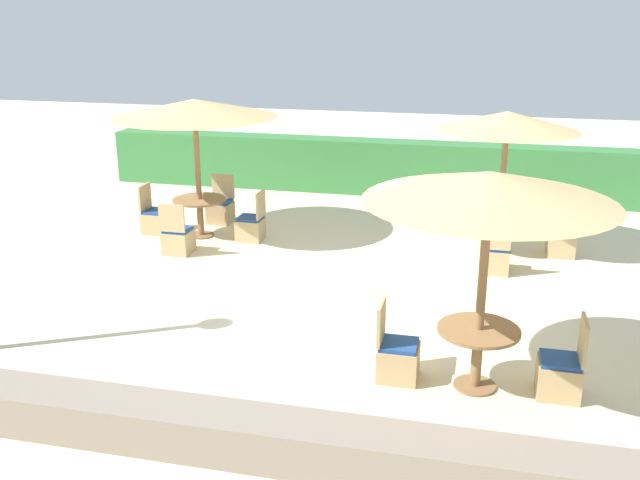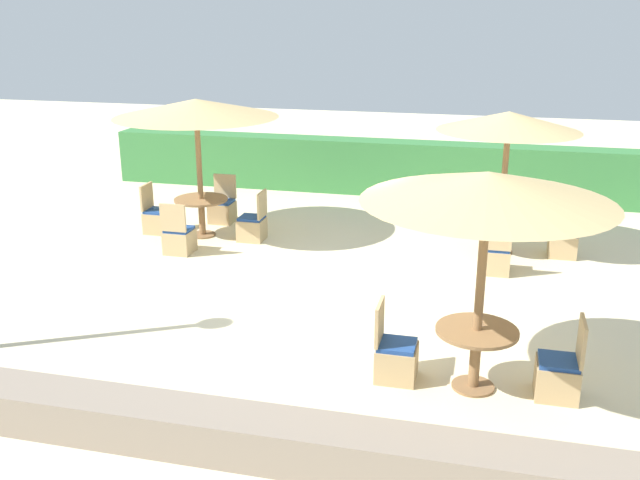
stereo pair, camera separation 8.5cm
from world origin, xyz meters
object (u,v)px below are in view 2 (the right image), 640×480
object	(u,v)px
patio_chair_back_right_south	(495,257)
round_table_back_left	(201,207)
round_table_back_right	(501,220)
patio_chair_back_left_north	(222,209)
patio_chair_front_right_west	(395,357)
parasol_front_right	(488,188)
round_table_front_right	(476,344)
patio_chair_back_left_south	(179,238)
parasol_back_right	(509,122)
patio_chair_back_left_east	(253,226)
patio_chair_front_right_east	(559,375)
patio_chair_back_left_west	(158,219)
parasol_back_left	(196,108)
patio_chair_back_right_east	(564,242)

from	to	relation	value
patio_chair_back_right_south	round_table_back_left	bearing A→B (deg)	172.36
round_table_back_right	patio_chair_back_left_north	bearing A→B (deg)	173.78
patio_chair_front_right_west	patio_chair_back_left_north	bearing A→B (deg)	-142.17
parasol_front_right	patio_chair_front_right_west	bearing A→B (deg)	179.65
round_table_front_right	patio_chair_back_left_south	bearing A→B (deg)	145.88
patio_chair_back_left_south	parasol_back_right	xyz separation A→B (m)	(5.41, 1.36, 2.02)
patio_chair_front_right_west	patio_chair_back_right_south	world-z (taller)	same
patio_chair_back_left_east	parasol_back_right	size ratio (longest dim) A/B	0.38
patio_chair_front_right_east	patio_chair_back_left_south	world-z (taller)	same
patio_chair_back_left_east	patio_chair_front_right_east	bearing A→B (deg)	-131.35
patio_chair_back_left_north	patio_chair_back_left_west	bearing A→B (deg)	44.54
patio_chair_front_right_east	parasol_back_left	distance (m)	7.84
round_table_back_left	patio_chair_back_left_north	xyz separation A→B (m)	(0.04, 0.93, -0.29)
patio_chair_back_left_north	parasol_back_right	bearing A→B (deg)	173.78
round_table_front_right	parasol_back_left	distance (m)	7.11
patio_chair_back_right_east	parasol_front_right	bearing A→B (deg)	164.94
patio_chair_back_left_east	parasol_back_right	world-z (taller)	parasol_back_right
patio_chair_front_right_west	patio_chair_back_left_south	bearing A→B (deg)	-129.28
parasol_back_left	patio_chair_back_left_south	distance (m)	2.35
patio_chair_back_left_south	round_table_back_right	size ratio (longest dim) A/B	0.83
round_table_back_left	patio_chair_back_left_south	size ratio (longest dim) A/B	1.06
patio_chair_front_right_east	round_table_back_left	size ratio (longest dim) A/B	0.94
round_table_front_right	round_table_back_left	distance (m)	6.86
parasol_front_right	patio_chair_back_left_west	size ratio (longest dim) A/B	2.86
patio_chair_back_left_north	patio_chair_back_right_east	bearing A→B (deg)	175.29
patio_chair_back_left_east	patio_chair_back_right_south	bearing A→B (deg)	-98.99
parasol_front_right	patio_chair_back_left_east	distance (m)	6.46
patio_chair_front_right_west	patio_chair_back_left_south	distance (m)	5.52
parasol_back_left	patio_chair_back_left_west	bearing A→B (deg)	-179.41
round_table_back_left	patio_chair_back_left_east	xyz separation A→B (m)	(1.01, -0.03, -0.29)
round_table_front_right	patio_chair_back_left_north	xyz separation A→B (m)	(-5.12, 5.45, -0.28)
parasol_front_right	parasol_back_right	bearing A→B (deg)	87.12
parasol_front_right	patio_chair_back_left_south	xyz separation A→B (m)	(-5.17, 3.50, -2.06)
patio_chair_front_right_west	parasol_back_right	size ratio (longest dim) A/B	0.38
parasol_front_right	patio_chair_front_right_west	xyz separation A→B (m)	(-0.89, 0.01, -2.06)
parasol_back_left	round_table_back_left	bearing A→B (deg)	90.00
round_table_front_right	patio_chair_back_right_south	world-z (taller)	patio_chair_back_right_south
round_table_back_left	patio_chair_back_left_north	world-z (taller)	patio_chair_back_left_north
parasol_back_right	parasol_back_left	bearing A→B (deg)	-176.40
patio_chair_front_right_east	patio_chair_front_right_west	xyz separation A→B (m)	(-1.80, -0.03, 0.00)
parasol_front_right	patio_chair_front_right_east	distance (m)	2.25
patio_chair_back_left_south	patio_chair_front_right_west	bearing A→B (deg)	-39.28
parasol_front_right	patio_chair_back_right_south	size ratio (longest dim) A/B	2.86
patio_chair_front_right_west	patio_chair_back_right_east	size ratio (longest dim) A/B	1.00
round_table_back_right	patio_chair_back_right_east	world-z (taller)	patio_chair_back_right_east
round_table_back_right	patio_chair_back_left_east	bearing A→B (deg)	-175.19
round_table_back_left	patio_chair_back_left_south	world-z (taller)	patio_chair_back_left_south
round_table_back_left	round_table_back_right	bearing A→B (deg)	3.60
patio_chair_back_left_south	parasol_back_right	world-z (taller)	parasol_back_right
patio_chair_front_right_west	round_table_back_left	world-z (taller)	patio_chair_front_right_west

